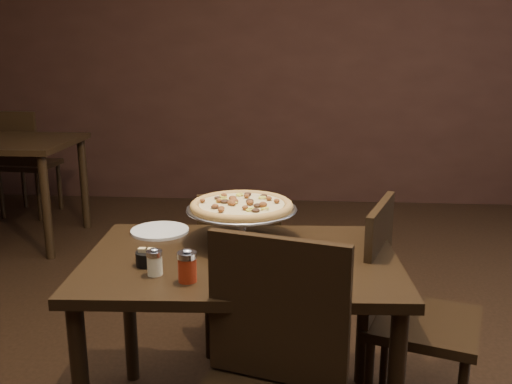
{
  "coord_description": "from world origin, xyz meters",
  "views": [
    {
      "loc": [
        0.14,
        -1.94,
        1.47
      ],
      "look_at": [
        -0.02,
        0.08,
        0.96
      ],
      "focal_mm": 40.0,
      "sensor_mm": 36.0,
      "label": 1
    }
  ],
  "objects": [
    {
      "name": "serving_spatula",
      "position": [
        -0.02,
        0.06,
        0.86
      ],
      "size": [
        0.15,
        0.15,
        0.02
      ],
      "rotation": [
        0.0,
        0.0,
        -0.61
      ],
      "color": "silver",
      "rests_on": "pizza_stand"
    },
    {
      "name": "napkin_stack",
      "position": [
        0.2,
        -0.13,
        0.73
      ],
      "size": [
        0.17,
        0.17,
        0.01
      ],
      "primitive_type": "cube",
      "rotation": [
        0.0,
        0.0,
        0.34
      ],
      "color": "white",
      "rests_on": "dining_table"
    },
    {
      "name": "parmesan_shaker",
      "position": [
        -0.34,
        -0.16,
        0.77
      ],
      "size": [
        0.06,
        0.06,
        0.1
      ],
      "color": "#F2EEBC",
      "rests_on": "dining_table"
    },
    {
      "name": "plate_left",
      "position": [
        -0.44,
        0.29,
        0.73
      ],
      "size": [
        0.24,
        0.24,
        0.01
      ],
      "primitive_type": "cylinder",
      "color": "silver",
      "rests_on": "dining_table"
    },
    {
      "name": "room",
      "position": [
        0.06,
        0.03,
        1.4
      ],
      "size": [
        6.04,
        7.04,
        2.84
      ],
      "color": "black",
      "rests_on": "ground"
    },
    {
      "name": "pepper_flake_shaker",
      "position": [
        -0.22,
        -0.21,
        0.77
      ],
      "size": [
        0.07,
        0.07,
        0.11
      ],
      "color": "maroon",
      "rests_on": "dining_table"
    },
    {
      "name": "plate_near",
      "position": [
        0.1,
        -0.27,
        0.73
      ],
      "size": [
        0.23,
        0.23,
        0.01
      ],
      "primitive_type": "cylinder",
      "color": "silver",
      "rests_on": "dining_table"
    },
    {
      "name": "bg_chair_far",
      "position": [
        -2.27,
        2.78,
        0.52
      ],
      "size": [
        0.48,
        0.48,
        0.95
      ],
      "rotation": [
        0.0,
        0.0,
        3.05
      ],
      "color": "black",
      "rests_on": "ground"
    },
    {
      "name": "dining_table",
      "position": [
        -0.07,
        0.03,
        0.63
      ],
      "size": [
        1.19,
        0.82,
        0.72
      ],
      "rotation": [
        0.0,
        0.0,
        0.05
      ],
      "color": "black",
      "rests_on": "ground"
    },
    {
      "name": "chair_far",
      "position": [
        -0.13,
        0.62,
        0.45
      ],
      "size": [
        0.39,
        0.39,
        0.82
      ],
      "rotation": [
        0.0,
        0.0,
        3.13
      ],
      "color": "black",
      "rests_on": "ground"
    },
    {
      "name": "chair_side",
      "position": [
        0.57,
        0.16,
        0.49
      ],
      "size": [
        0.53,
        0.53,
        0.89
      ],
      "rotation": [
        0.0,
        0.0,
        1.24
      ],
      "color": "black",
      "rests_on": "ground"
    },
    {
      "name": "pizza_stand",
      "position": [
        -0.08,
        0.2,
        0.87
      ],
      "size": [
        0.44,
        0.44,
        0.18
      ],
      "color": "silver",
      "rests_on": "dining_table"
    },
    {
      "name": "packet_caddy",
      "position": [
        -0.39,
        -0.08,
        0.75
      ],
      "size": [
        0.08,
        0.08,
        0.06
      ],
      "rotation": [
        0.0,
        0.0,
        -0.02
      ],
      "color": "black",
      "rests_on": "dining_table"
    }
  ]
}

